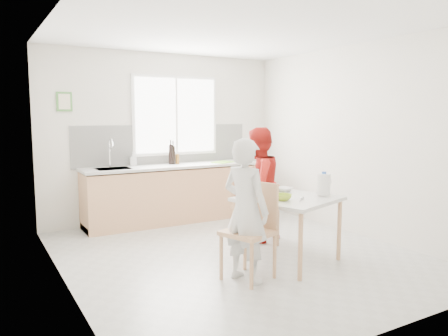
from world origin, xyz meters
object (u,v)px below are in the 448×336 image
object	(u,v)px
chair_far	(250,202)
person_white	(246,210)
bowl_green	(282,197)
bowl_white	(284,189)
wine_bottle_b	(173,155)
milk_jug	(324,184)
wine_bottle_a	(171,154)
chair_left	(253,226)
dining_table	(288,204)
person_red	(258,185)

from	to	relation	value
chair_far	person_white	world-z (taller)	person_white
bowl_green	bowl_white	world-z (taller)	bowl_green
bowl_green	wine_bottle_b	bearing A→B (deg)	93.46
milk_jug	wine_bottle_a	xyz separation A→B (m)	(-0.76, 2.72, 0.17)
chair_left	bowl_green	xyz separation A→B (m)	(0.46, 0.11, 0.24)
chair_far	milk_jug	distance (m)	1.16
chair_far	milk_jug	xyz separation A→B (m)	(0.33, -1.06, 0.36)
milk_jug	dining_table	bearing A→B (deg)	139.02
bowl_green	wine_bottle_a	distance (m)	2.69
dining_table	bowl_green	bearing A→B (deg)	-147.12
chair_far	wine_bottle_b	distance (m)	1.77
person_red	bowl_green	xyz separation A→B (m)	(-0.35, -0.99, 0.02)
milk_jug	wine_bottle_a	size ratio (longest dim) A/B	0.84
person_white	dining_table	bearing A→B (deg)	-90.00
chair_left	bowl_white	xyz separation A→B (m)	(0.84, 0.55, 0.24)
person_white	bowl_green	distance (m)	0.60
bowl_green	bowl_white	distance (m)	0.58
wine_bottle_a	person_white	bearing A→B (deg)	-97.79
wine_bottle_b	chair_far	bearing A→B (deg)	-76.39
chair_far	bowl_white	bearing A→B (deg)	-94.97
dining_table	person_red	world-z (taller)	person_red
person_red	chair_left	bearing A→B (deg)	34.59
chair_far	wine_bottle_b	xyz separation A→B (m)	(-0.40, 1.64, 0.52)
dining_table	bowl_green	size ratio (longest dim) A/B	5.83
chair_left	wine_bottle_b	world-z (taller)	wine_bottle_b
chair_far	bowl_green	xyz separation A→B (m)	(-0.24, -1.01, 0.25)
chair_far	wine_bottle_b	bearing A→B (deg)	84.76
chair_far	bowl_white	world-z (taller)	chair_far
chair_left	wine_bottle_a	xyz separation A→B (m)	(0.27, 2.78, 0.53)
bowl_green	bowl_white	bearing A→B (deg)	49.81
person_red	milk_jug	xyz separation A→B (m)	(0.22, -1.04, 0.14)
chair_left	wine_bottle_b	bearing A→B (deg)	154.84
person_red	milk_jug	bearing A→B (deg)	83.01
chair_left	wine_bottle_a	distance (m)	2.84
dining_table	chair_left	xyz separation A→B (m)	(-0.64, -0.22, -0.13)
chair_left	person_red	size ratio (longest dim) A/B	0.65
bowl_green	wine_bottle_b	world-z (taller)	wine_bottle_b
chair_left	bowl_green	bearing A→B (deg)	83.98
chair_far	milk_jug	world-z (taller)	milk_jug
person_red	milk_jug	distance (m)	1.08
bowl_green	milk_jug	bearing A→B (deg)	-4.98
chair_far	milk_jug	size ratio (longest dim) A/B	3.68
person_red	bowl_green	bearing A→B (deg)	51.70
person_white	milk_jug	world-z (taller)	person_white
dining_table	milk_jug	distance (m)	0.48
chair_left	person_red	world-z (taller)	person_red
wine_bottle_a	wine_bottle_b	bearing A→B (deg)	-33.81
dining_table	wine_bottle_b	distance (m)	2.59
person_red	person_white	bearing A→B (deg)	31.92
chair_left	bowl_white	distance (m)	1.03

